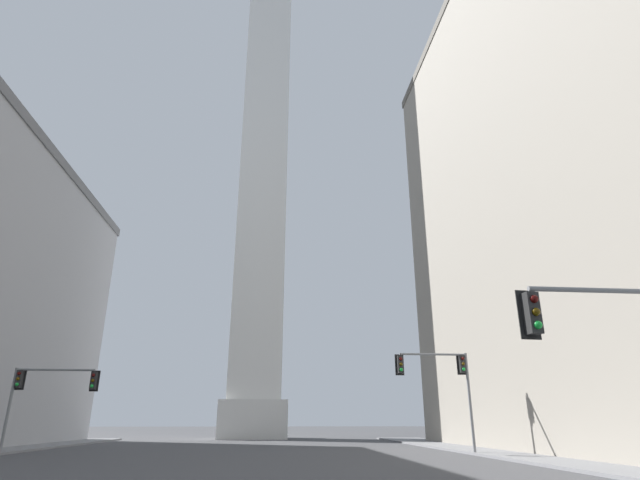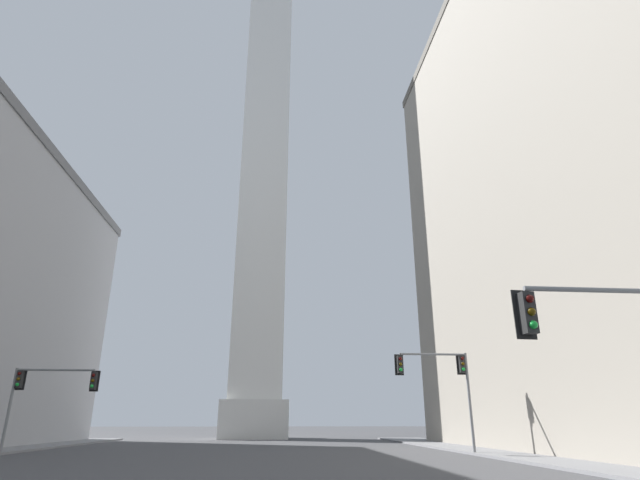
# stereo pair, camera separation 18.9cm
# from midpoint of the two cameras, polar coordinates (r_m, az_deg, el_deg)

# --- Properties ---
(sidewalk_right) EXTENTS (5.00, 72.44, 0.15)m
(sidewalk_right) POSITION_cam_midpoint_polar(r_m,az_deg,el_deg) (28.76, 27.57, -21.67)
(sidewalk_right) COLOR slate
(sidewalk_right) RESTS_ON ground_plane
(building_right) EXTENTS (18.81, 45.59, 40.06)m
(building_right) POSITION_cam_midpoint_polar(r_m,az_deg,el_deg) (42.60, 31.23, 8.28)
(building_right) COLOR gray
(building_right) RESTS_ON ground_plane
(obelisk) EXTENTS (7.85, 7.85, 75.75)m
(obelisk) POSITION_cam_midpoint_polar(r_m,az_deg,el_deg) (72.21, -6.42, 8.99)
(obelisk) COLOR silver
(obelisk) RESTS_ON ground_plane
(traffic_light_mid_left) EXTENTS (5.41, 0.51, 5.19)m
(traffic_light_mid_left) POSITION_cam_midpoint_polar(r_m,az_deg,el_deg) (37.86, -29.25, -14.51)
(traffic_light_mid_left) COLOR slate
(traffic_light_mid_left) RESTS_ON ground_plane
(traffic_light_mid_right) EXTENTS (4.89, 0.50, 6.14)m
(traffic_light_mid_right) POSITION_cam_midpoint_polar(r_m,az_deg,el_deg) (34.13, 13.85, -14.86)
(traffic_light_mid_right) COLOR slate
(traffic_light_mid_right) RESTS_ON ground_plane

